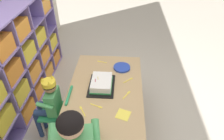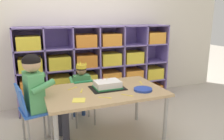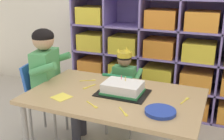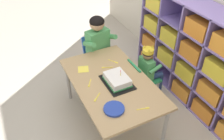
% 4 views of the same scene
% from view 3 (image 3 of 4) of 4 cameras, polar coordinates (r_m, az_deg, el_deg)
% --- Properties ---
extents(storage_cubby_shelf, '(2.49, 0.40, 1.28)m').
position_cam_3_polar(storage_cubby_shelf, '(3.12, 13.45, 1.49)').
color(storage_cubby_shelf, '#7F6BB2').
rests_on(storage_cubby_shelf, ground).
extents(activity_table, '(1.31, 0.80, 0.63)m').
position_cam_3_polar(activity_table, '(2.13, 0.51, -6.42)').
color(activity_table, tan).
rests_on(activity_table, ground).
extents(classroom_chair_blue, '(0.31, 0.36, 0.65)m').
position_cam_3_polar(classroom_chair_blue, '(2.66, 1.98, -5.49)').
color(classroom_chair_blue, '#238451').
rests_on(classroom_chair_blue, ground).
extents(child_with_crown, '(0.30, 0.31, 0.85)m').
position_cam_3_polar(child_with_crown, '(2.70, 2.83, -1.81)').
color(child_with_crown, '#4C9E5B').
rests_on(child_with_crown, ground).
extents(classroom_chair_adult_side, '(0.38, 0.39, 0.73)m').
position_cam_3_polar(classroom_chair_adult_side, '(2.67, -14.26, -4.46)').
color(classroom_chair_adult_side, blue).
rests_on(classroom_chair_adult_side, ground).
extents(adult_helper_seated, '(0.46, 0.44, 1.06)m').
position_cam_3_polar(adult_helper_seated, '(2.56, -12.29, -0.53)').
color(adult_helper_seated, '#4C9E5B').
rests_on(adult_helper_seated, ground).
extents(birthday_cake_on_tray, '(0.39, 0.28, 0.13)m').
position_cam_3_polar(birthday_cake_on_tray, '(2.11, 2.23, -3.90)').
color(birthday_cake_on_tray, black).
rests_on(birthday_cake_on_tray, activity_table).
extents(paper_plate_stack, '(0.21, 0.21, 0.02)m').
position_cam_3_polar(paper_plate_stack, '(1.85, 9.97, -8.47)').
color(paper_plate_stack, '#233DA3').
rests_on(paper_plate_stack, activity_table).
extents(paper_napkin_square, '(0.16, 0.16, 0.00)m').
position_cam_3_polar(paper_napkin_square, '(2.09, -10.41, -5.53)').
color(paper_napkin_square, '#F4DB4C').
rests_on(paper_napkin_square, activity_table).
extents(fork_near_child_seat, '(0.13, 0.09, 0.00)m').
position_cam_3_polar(fork_near_child_seat, '(2.39, -4.83, -2.17)').
color(fork_near_child_seat, yellow).
rests_on(fork_near_child_seat, activity_table).
extents(fork_near_cake_tray, '(0.06, 0.13, 0.00)m').
position_cam_3_polar(fork_near_cake_tray, '(2.25, -4.86, -3.50)').
color(fork_near_cake_tray, yellow).
rests_on(fork_near_cake_tray, activity_table).
extents(fork_beside_plate_stack, '(0.10, 0.11, 0.00)m').
position_cam_3_polar(fork_beside_plate_stack, '(1.84, 2.43, -8.72)').
color(fork_beside_plate_stack, yellow).
rests_on(fork_beside_plate_stack, activity_table).
extents(fork_scattered_mid_table, '(0.12, 0.08, 0.00)m').
position_cam_3_polar(fork_scattered_mid_table, '(1.94, -4.07, -7.23)').
color(fork_scattered_mid_table, yellow).
rests_on(fork_scattered_mid_table, activity_table).
extents(fork_at_table_front_edge, '(0.05, 0.13, 0.00)m').
position_cam_3_polar(fork_at_table_front_edge, '(2.07, 14.89, -6.09)').
color(fork_at_table_front_edge, yellow).
rests_on(fork_at_table_front_edge, activity_table).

